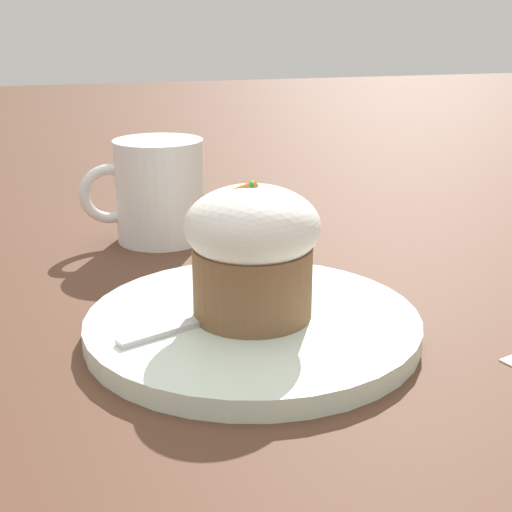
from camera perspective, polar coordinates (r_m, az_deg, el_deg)
ground_plane at (r=0.51m, az=-0.28°, el=-6.26°), size 4.00×4.00×0.00m
dessert_plate at (r=0.51m, az=-0.28°, el=-5.50°), size 0.24×0.24×0.01m
carrot_cake at (r=0.49m, az=-0.00°, el=0.64°), size 0.09×0.09×0.10m
spoon at (r=0.51m, az=-2.26°, el=-4.42°), size 0.12×0.07×0.01m
coffee_cup at (r=0.72m, az=-7.86°, el=5.19°), size 0.12×0.09×0.10m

